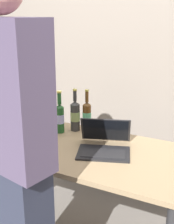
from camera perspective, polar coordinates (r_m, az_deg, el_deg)
The scene contains 8 objects.
desk at distance 2.06m, azimuth -0.18°, elevation -9.43°, with size 1.39×0.72×0.77m.
laptop at distance 1.97m, azimuth 3.26°, elevation -5.94°, with size 0.41×0.41×0.19m.
beer_bottle_brown at distance 2.27m, azimuth -0.03°, elevation -0.62°, with size 0.06×0.06×0.31m.
beer_bottle_amber at distance 2.24m, azimuth -5.09°, elevation -0.93°, with size 0.06×0.06×0.31m.
beer_bottle_dark at distance 2.27m, azimuth -2.23°, elevation -0.57°, with size 0.07×0.07×0.32m.
person_figure at distance 1.51m, azimuth -13.66°, elevation -8.85°, with size 0.45×0.32×1.84m.
coffee_mug at distance 2.29m, azimuth -14.37°, elevation -2.83°, with size 0.12×0.08×0.10m.
back_wall at distance 2.62m, azimuth 8.38°, elevation 10.87°, with size 6.00×0.10×2.60m, color gray.
Camera 1 is at (0.84, -1.62, 1.62)m, focal length 49.01 mm.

